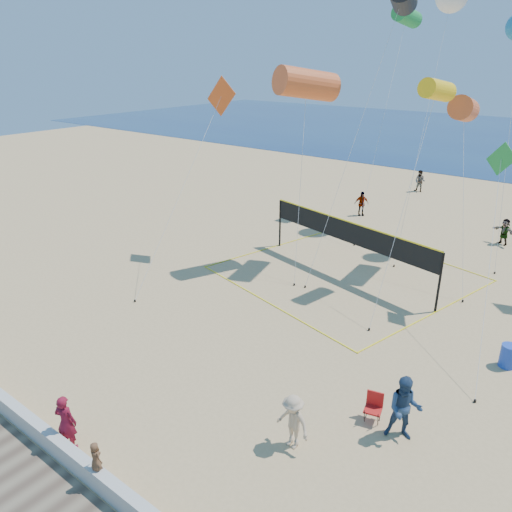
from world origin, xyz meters
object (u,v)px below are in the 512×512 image
Objects in this scene: volleyball_net at (348,238)px; trash_barrel at (508,356)px; woman at (66,422)px; camp_chair at (374,405)px.

trash_barrel is at bearing -9.99° from volleyball_net.
woman is 8.59m from camp_chair.
volleyball_net is (-8.12, 3.53, 1.46)m from trash_barrel.
camp_chair is at bearing -114.54° from trash_barrel.
woman is 2.01× the size of trash_barrel.
woman reaches higher than camp_chair.
woman is at bearing -126.51° from trash_barrel.
camp_chair is at bearing -158.55° from woman.
woman reaches higher than trash_barrel.
trash_barrel is 0.07× the size of volleyball_net.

